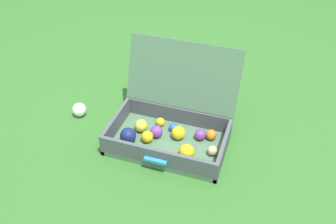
% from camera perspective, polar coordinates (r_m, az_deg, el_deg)
% --- Properties ---
extents(ground_plane, '(16.00, 16.00, 0.00)m').
position_cam_1_polar(ground_plane, '(1.90, 1.52, -4.73)').
color(ground_plane, '#336B28').
extents(open_suitcase, '(0.58, 0.50, 0.45)m').
position_cam_1_polar(open_suitcase, '(1.86, 0.49, -1.67)').
color(open_suitcase, '#4C7051').
rests_on(open_suitcase, ground).
extents(stray_ball_on_grass, '(0.08, 0.08, 0.08)m').
position_cam_1_polar(stray_ball_on_grass, '(2.10, -13.57, 0.35)').
color(stray_ball_on_grass, white).
rests_on(stray_ball_on_grass, ground).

